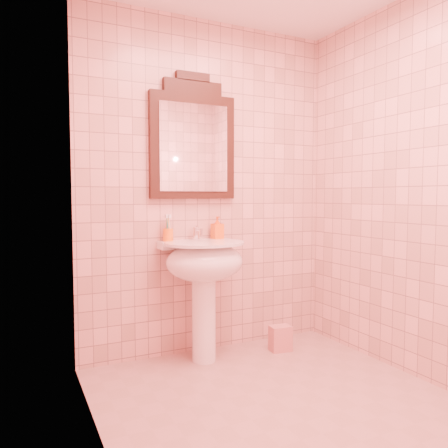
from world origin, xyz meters
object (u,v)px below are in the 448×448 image
pedestal_sink (204,270)px  towel (280,338)px  mirror (193,141)px  soap_dispenser (217,228)px  toothbrush_cup (168,234)px

pedestal_sink → towel: pedestal_sink is taller
mirror → soap_dispenser: (0.18, -0.04, -0.65)m
mirror → towel: bearing=-23.5°
mirror → toothbrush_cup: bearing=-169.8°
mirror → soap_dispenser: bearing=-13.3°
pedestal_sink → mirror: bearing=90.0°
pedestal_sink → soap_dispenser: soap_dispenser is taller
mirror → toothbrush_cup: size_ratio=5.49×
toothbrush_cup → soap_dispenser: bearing=-0.6°
pedestal_sink → towel: size_ratio=4.46×
mirror → pedestal_sink: bearing=-90.0°
toothbrush_cup → pedestal_sink: bearing=-37.6°
pedestal_sink → toothbrush_cup: bearing=142.4°
pedestal_sink → mirror: mirror is taller
pedestal_sink → soap_dispenser: size_ratio=5.05×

